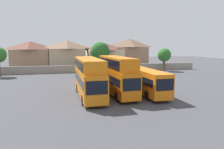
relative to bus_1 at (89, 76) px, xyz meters
name	(u,v)px	position (x,y,z in m)	size (l,w,h in m)	color
ground	(96,76)	(3.78, 18.15, -2.78)	(140.00, 140.00, 0.00)	#424247
depot_boundary_wall	(91,68)	(3.78, 25.10, -1.88)	(56.00, 0.50, 1.80)	gray
bus_1	(89,76)	(0.00, 0.00, 0.00)	(2.74, 11.24, 4.92)	orange
bus_2	(117,74)	(3.81, 0.32, 0.06)	(3.01, 10.25, 5.05)	orange
bus_3	(144,79)	(7.67, 0.42, -0.87)	(2.75, 11.62, 3.33)	orange
bus_4	(90,69)	(2.18, 15.08, -0.84)	(3.21, 11.55, 3.39)	orange
bus_5	(105,68)	(5.23, 15.15, -0.83)	(3.23, 11.07, 3.41)	orange
house_terrace_left	(31,55)	(-11.00, 33.07, 1.10)	(9.78, 7.46, 7.61)	#9E7A60
house_terrace_centre	(67,55)	(-1.64, 32.25, 1.23)	(9.49, 7.40, 7.86)	tan
house_terrace_right	(105,56)	(8.76, 32.60, 0.87)	(10.09, 8.32, 7.14)	beige
house_terrace_far_right	(130,53)	(16.37, 33.20, 1.53)	(9.95, 6.31, 8.44)	#9E7A60
tree_left_of_lot	(100,51)	(6.59, 27.60, 2.20)	(4.78, 4.78, 7.39)	brown
tree_right_of_lot	(164,55)	(22.28, 23.10, 1.29)	(3.39, 3.39, 5.83)	brown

